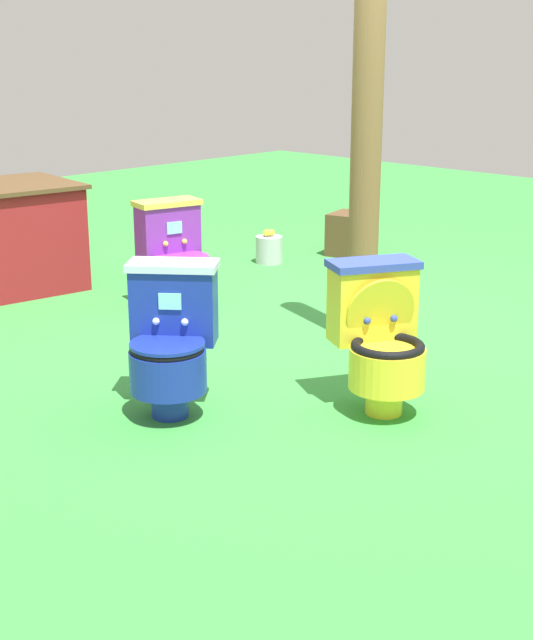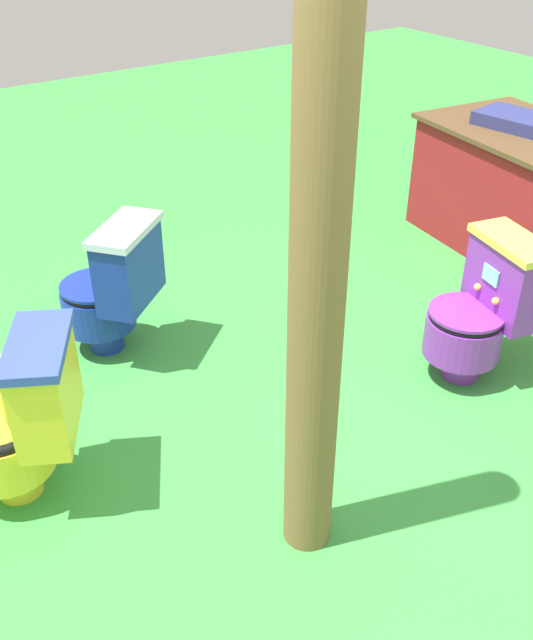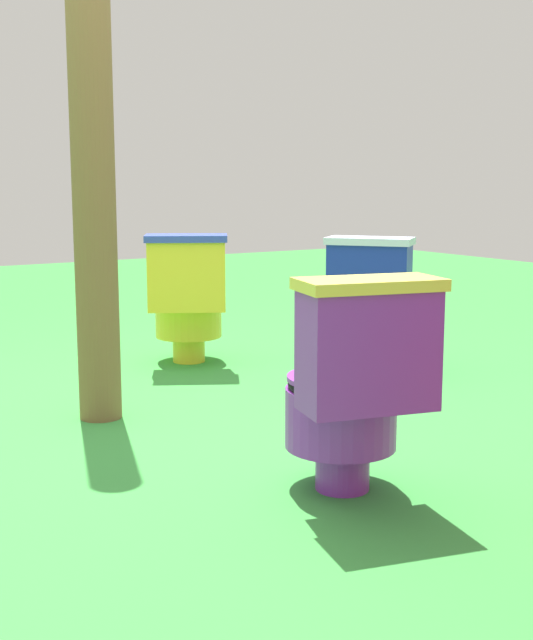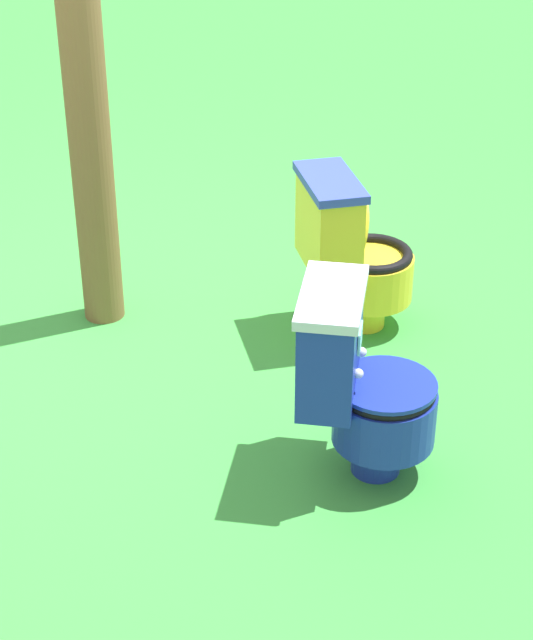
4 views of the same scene
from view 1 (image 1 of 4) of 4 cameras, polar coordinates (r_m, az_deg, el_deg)
ground at (r=5.86m, az=3.60°, el=-0.64°), size 14.00×14.00×0.00m
toilet_blue at (r=4.51m, az=-5.89°, el=-1.16°), size 0.64×0.62×0.73m
toilet_yellow at (r=4.55m, az=6.97°, el=-0.98°), size 0.59×0.62×0.73m
toilet_purple at (r=6.27m, az=-5.57°, el=3.97°), size 0.51×0.57×0.73m
wooden_post at (r=5.49m, az=6.09°, el=9.58°), size 0.18×0.18×2.14m
small_crate at (r=7.93m, az=5.15°, el=5.27°), size 0.41×0.39×0.36m
lemon_bucket at (r=7.61m, az=0.16°, el=4.38°), size 0.22×0.22×0.28m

